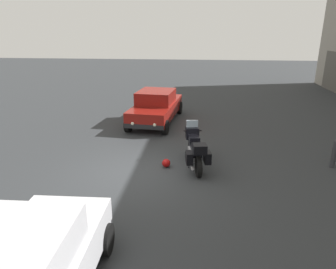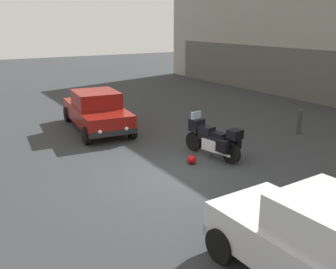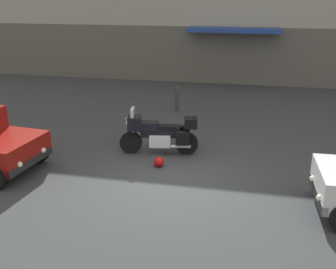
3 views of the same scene
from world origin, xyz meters
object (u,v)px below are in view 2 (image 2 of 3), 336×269
(bollard_curbside, at_px, (299,121))
(motorcycle, at_px, (213,138))
(car_hatchback_near, at_px, (325,248))
(helmet, at_px, (192,160))
(car_sedan_far, at_px, (96,110))

(bollard_curbside, bearing_deg, motorcycle, -85.09)
(car_hatchback_near, distance_m, bollard_curbside, 9.36)
(motorcycle, bearing_deg, car_hatchback_near, 147.94)
(car_hatchback_near, bearing_deg, motorcycle, -24.30)
(motorcycle, bearing_deg, helmet, 90.87)
(motorcycle, distance_m, car_sedan_far, 5.39)
(motorcycle, bearing_deg, bollard_curbside, -94.94)
(car_sedan_far, xyz_separation_m, bollard_curbside, (4.62, 6.51, -0.27))
(motorcycle, xyz_separation_m, car_sedan_far, (-5.01, -1.99, 0.16))
(car_hatchback_near, bearing_deg, bollard_curbside, -49.85)
(motorcycle, xyz_separation_m, helmet, (0.18, -0.93, -0.48))
(car_sedan_far, bearing_deg, motorcycle, 27.52)
(motorcycle, xyz_separation_m, bollard_curbside, (-0.39, 4.52, -0.11))
(motorcycle, relative_size, helmet, 8.04)
(motorcycle, height_order, bollard_curbside, motorcycle)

